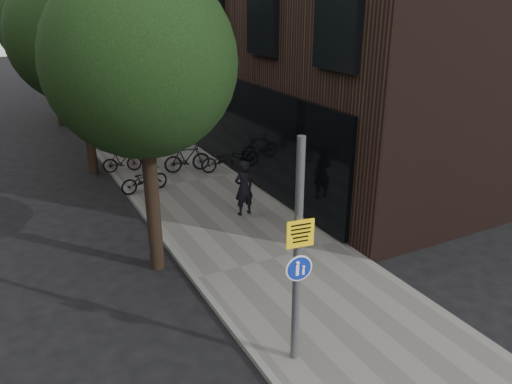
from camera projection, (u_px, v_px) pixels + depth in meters
ground at (341, 333)px, 10.59m from camera, size 120.00×120.00×0.00m
sidewalk at (187, 183)px, 18.90m from camera, size 4.50×60.00×0.12m
curb_edge at (128, 193)px, 17.93m from camera, size 0.15×60.00×0.13m
street_tree_near at (143, 69)px, 11.43m from camera, size 4.40×4.40×7.50m
street_tree_mid at (79, 41)px, 18.43m from camera, size 5.00×5.00×7.80m
street_tree_far at (49, 28)px, 25.84m from camera, size 5.00×5.00×7.80m
signpost at (297, 255)px, 8.90m from camera, size 0.51×0.15×4.44m
pedestrian at (244, 188)px, 15.75m from camera, size 0.68×0.47×1.79m
parked_bike_facade_near at (224, 159)px, 19.83m from camera, size 1.91×0.80×0.98m
parked_bike_facade_far at (187, 158)px, 19.76m from camera, size 1.89×0.74×1.11m
parked_bike_curb_near at (144, 179)px, 17.75m from camera, size 1.83×0.87×0.92m
parked_bike_curb_far at (122, 161)px, 19.76m from camera, size 1.58×0.65×0.92m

